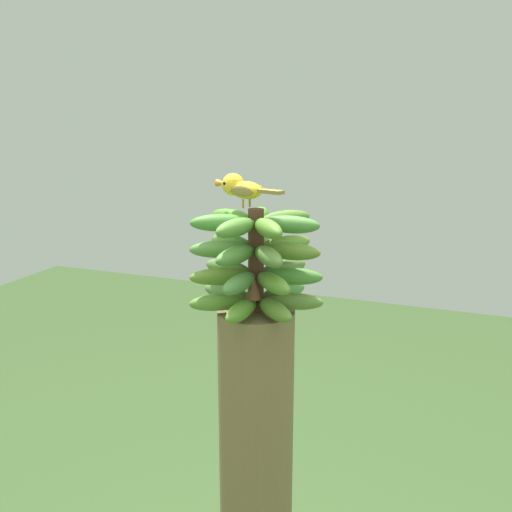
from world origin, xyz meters
name	(u,v)px	position (x,y,z in m)	size (l,w,h in m)	color
banana_bunch	(256,262)	(0.00, 0.00, 1.37)	(0.31, 0.31, 0.24)	#4C2D1E
perched_bird	(241,188)	(-0.04, 0.01, 1.53)	(0.18, 0.08, 0.08)	#C68933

